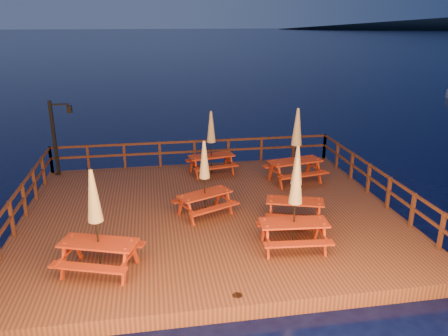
{
  "coord_description": "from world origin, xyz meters",
  "views": [
    {
      "loc": [
        -1.71,
        -12.91,
        6.43
      ],
      "look_at": [
        0.56,
        0.6,
        1.68
      ],
      "focal_mm": 35.0,
      "sensor_mm": 36.0,
      "label": 1
    }
  ],
  "objects_px": {
    "picnic_table_1": "(96,220)",
    "picnic_table_2": "(205,177)",
    "lamp_post": "(58,131)",
    "picnic_table_0": "(296,184)"
  },
  "relations": [
    {
      "from": "lamp_post",
      "to": "picnic_table_2",
      "type": "bearing_deg",
      "value": -42.28
    },
    {
      "from": "picnic_table_0",
      "to": "picnic_table_1",
      "type": "relative_size",
      "value": 0.92
    },
    {
      "from": "lamp_post",
      "to": "picnic_table_2",
      "type": "distance_m",
      "value": 7.05
    },
    {
      "from": "picnic_table_1",
      "to": "picnic_table_0",
      "type": "bearing_deg",
      "value": 36.65
    },
    {
      "from": "picnic_table_1",
      "to": "picnic_table_2",
      "type": "height_order",
      "value": "picnic_table_1"
    },
    {
      "from": "picnic_table_0",
      "to": "picnic_table_2",
      "type": "distance_m",
      "value": 2.84
    },
    {
      "from": "lamp_post",
      "to": "picnic_table_0",
      "type": "height_order",
      "value": "lamp_post"
    },
    {
      "from": "lamp_post",
      "to": "picnic_table_2",
      "type": "relative_size",
      "value": 1.22
    },
    {
      "from": "picnic_table_0",
      "to": "picnic_table_2",
      "type": "xyz_separation_m",
      "value": [
        -2.65,
        1.02,
        -0.0
      ]
    },
    {
      "from": "picnic_table_1",
      "to": "picnic_table_2",
      "type": "bearing_deg",
      "value": 62.28
    }
  ]
}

